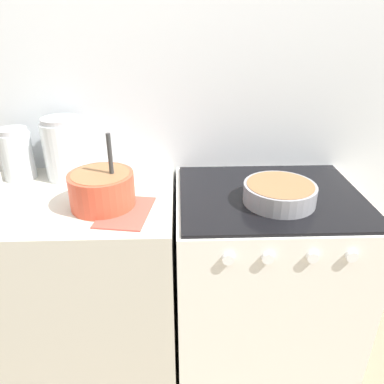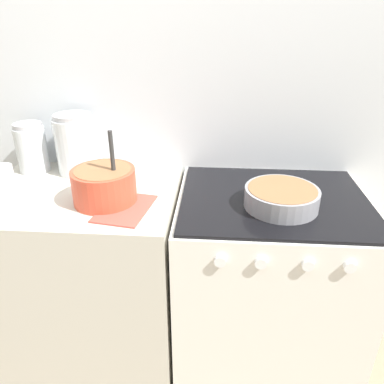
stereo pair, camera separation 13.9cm
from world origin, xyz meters
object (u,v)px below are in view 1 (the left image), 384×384
Objects in this scene: stove at (262,284)px; storage_jar_middle at (65,153)px; storage_jar_left at (17,157)px; mixing_bowl at (102,188)px; baking_pan at (280,193)px.

storage_jar_middle reaches higher than stove.
stove is at bearing -10.80° from storage_jar_left.
storage_jar_left reaches higher than stove.
mixing_bowl is at bearing -173.33° from stove.
storage_jar_middle reaches higher than storage_jar_left.
mixing_bowl is at bearing -54.07° from storage_jar_middle.
baking_pan is 1.10m from storage_jar_left.
stove is 3.25× the size of mixing_bowl.
mixing_bowl is (-0.65, -0.08, 0.53)m from stove.
storage_jar_middle reaches higher than baking_pan.
baking_pan is (0.01, -0.07, 0.50)m from stove.
storage_jar_left is at bearing -180.00° from storage_jar_middle.
storage_jar_middle is at bearing 125.93° from mixing_bowl.
storage_jar_middle is (-0.86, 0.27, 0.07)m from baking_pan.
storage_jar_middle is (0.21, 0.00, 0.02)m from storage_jar_left.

